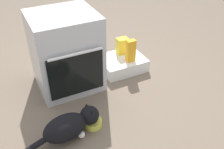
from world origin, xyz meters
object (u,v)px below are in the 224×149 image
Objects in this scene: food_bowl at (93,122)px; snack_bag at (122,46)px; oven at (66,52)px; juice_carton at (131,51)px; pantry_cabinet at (122,63)px; cat at (69,126)px.

food_bowl is 1.02m from snack_bag.
food_bowl is at bearing -90.99° from oven.
oven reaches higher than snack_bag.
oven is 0.68m from snack_bag.
oven is 0.72m from food_bowl.
snack_bag is at bearing 90.05° from juice_carton.
oven reaches higher than pantry_cabinet.
cat reaches higher than food_bowl.
cat is (-0.20, -0.03, 0.08)m from food_bowl.
pantry_cabinet is at bearing -118.54° from snack_bag.
food_bowl is 0.22m from cat.
snack_bag reaches higher than food_bowl.
food_bowl is at bearing 0.00° from cat.
snack_bag is (0.66, 0.10, -0.15)m from oven.
pantry_cabinet is 0.21m from juice_carton.
juice_carton reaches higher than cat.
pantry_cabinet is 3.16× the size of food_bowl.
juice_carton reaches higher than snack_bag.
oven is 3.08× the size of juice_carton.
food_bowl is 0.90m from juice_carton.
juice_carton is (0.66, -0.08, -0.12)m from oven.
pantry_cabinet is at bearing 31.64° from cat.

